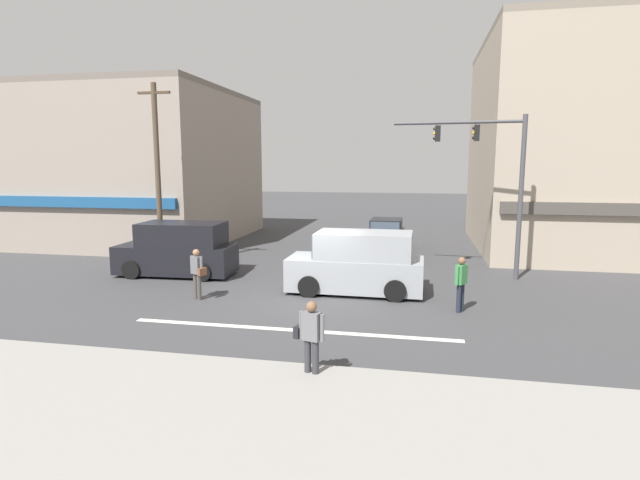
{
  "coord_description": "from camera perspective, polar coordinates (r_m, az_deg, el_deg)",
  "views": [
    {
      "loc": [
        3.27,
        -15.93,
        4.41
      ],
      "look_at": [
        -0.29,
        2.0,
        1.6
      ],
      "focal_mm": 28.0,
      "sensor_mm": 36.0,
      "label": 1
    }
  ],
  "objects": [
    {
      "name": "ground_plane",
      "position": [
        16.85,
        -0.35,
        -6.44
      ],
      "size": [
        120.0,
        120.0,
        0.0
      ],
      "primitive_type": "plane",
      "color": "#3D3D3F"
    },
    {
      "name": "lane_marking_stripe",
      "position": [
        13.59,
        -3.36,
        -10.2
      ],
      "size": [
        9.0,
        0.24,
        0.01
      ],
      "primitive_type": "cube",
      "color": "silver",
      "rests_on": "ground"
    },
    {
      "name": "sidewalk_curb",
      "position": [
        9.2,
        -11.69,
        -19.55
      ],
      "size": [
        40.0,
        5.0,
        0.16
      ],
      "primitive_type": "cube",
      "color": "gray",
      "rests_on": "ground"
    },
    {
      "name": "building_left_block",
      "position": [
        31.64,
        -21.02,
        7.87
      ],
      "size": [
        12.58,
        11.86,
        8.49
      ],
      "color": "gray",
      "rests_on": "ground"
    },
    {
      "name": "building_right_corner",
      "position": [
        29.01,
        28.84,
        9.46
      ],
      "size": [
        11.06,
        11.91,
        10.64
      ],
      "color": "tan",
      "rests_on": "ground"
    },
    {
      "name": "utility_pole_near_left",
      "position": [
        21.85,
        -18.05,
        7.15
      ],
      "size": [
        1.4,
        0.22,
        7.64
      ],
      "color": "brown",
      "rests_on": "ground"
    },
    {
      "name": "traffic_light_mast",
      "position": [
        20.11,
        19.33,
        7.58
      ],
      "size": [
        4.88,
        0.53,
        6.2
      ],
      "color": "#47474C",
      "rests_on": "ground"
    },
    {
      "name": "van_crossing_center",
      "position": [
        17.14,
        4.36,
        -2.74
      ],
      "size": [
        4.61,
        2.07,
        2.11
      ],
      "color": "#999EA3",
      "rests_on": "ground"
    },
    {
      "name": "van_crossing_rightbound",
      "position": [
        20.55,
        -15.9,
        -1.13
      ],
      "size": [
        4.68,
        2.21,
        2.11
      ],
      "color": "black",
      "rests_on": "ground"
    },
    {
      "name": "sedan_approaching_near",
      "position": [
        25.98,
        7.55,
        0.48
      ],
      "size": [
        1.91,
        4.11,
        1.58
      ],
      "color": "black",
      "rests_on": "ground"
    },
    {
      "name": "pedestrian_foreground_with_bag",
      "position": [
        10.33,
        -1.08,
        -10.84
      ],
      "size": [
        0.67,
        0.43,
        1.67
      ],
      "color": "#333338",
      "rests_on": "ground"
    },
    {
      "name": "pedestrian_mid_crossing",
      "position": [
        15.47,
        15.81,
        -4.53
      ],
      "size": [
        0.38,
        0.49,
        1.67
      ],
      "color": "#232838",
      "rests_on": "ground"
    },
    {
      "name": "pedestrian_far_side",
      "position": [
        16.71,
        -13.86,
        -3.47
      ],
      "size": [
        0.64,
        0.51,
        1.67
      ],
      "color": "#4C4742",
      "rests_on": "ground"
    }
  ]
}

